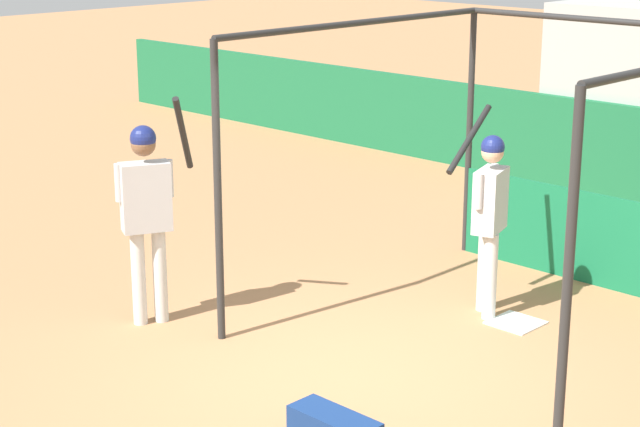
# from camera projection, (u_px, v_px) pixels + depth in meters

# --- Properties ---
(ground_plane) EXTENTS (60.00, 60.00, 0.00)m
(ground_plane) POSITION_uv_depth(u_px,v_px,m) (345.00, 380.00, 8.82)
(ground_plane) COLOR #A8754C
(batting_cage) EXTENTS (3.57, 3.71, 2.73)m
(batting_cage) POSITION_uv_depth(u_px,v_px,m) (569.00, 187.00, 10.15)
(batting_cage) COLOR #282828
(batting_cage) RESTS_ON ground
(home_plate) EXTENTS (0.44, 0.44, 0.02)m
(home_plate) POSITION_uv_depth(u_px,v_px,m) (516.00, 323.00, 10.02)
(home_plate) COLOR white
(home_plate) RESTS_ON ground
(player_batter) EXTENTS (0.63, 0.80, 1.92)m
(player_batter) POSITION_uv_depth(u_px,v_px,m) (489.00, 208.00, 9.97)
(player_batter) COLOR silver
(player_batter) RESTS_ON ground
(player_waiting) EXTENTS (0.56, 0.81, 2.16)m
(player_waiting) POSITION_uv_depth(u_px,v_px,m) (147.00, 204.00, 9.74)
(player_waiting) COLOR silver
(player_waiting) RESTS_ON ground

